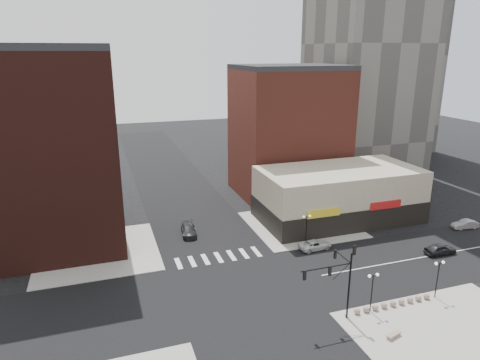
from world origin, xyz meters
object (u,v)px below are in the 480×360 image
street_lamp_ne (307,222)px  stone_bench (394,335)px  white_suv (315,245)px  silver_sedan (465,224)px  street_lamp_se_b (439,270)px  street_lamp_se_a (373,283)px  traffic_signal (339,273)px  dark_sedan_north (189,230)px  dark_sedan_east (440,249)px

street_lamp_ne → stone_bench: 20.39m
white_suv → silver_sedan: 24.15m
street_lamp_ne → silver_sedan: bearing=-5.6°
street_lamp_se_b → white_suv: bearing=113.8°
street_lamp_ne → silver_sedan: size_ratio=1.07×
street_lamp_se_b → white_suv: street_lamp_se_b is taller
street_lamp_se_a → street_lamp_ne: (1.00, 16.00, 0.00)m
street_lamp_ne → traffic_signal: bearing=-106.7°
traffic_signal → white_suv: 15.91m
silver_sedan → stone_bench: (-26.11, -17.70, -0.32)m
white_suv → dark_sedan_north: (-14.78, 9.88, 0.09)m
street_lamp_se_a → stone_bench: bearing=-95.1°
street_lamp_se_b → dark_sedan_north: bearing=131.0°
street_lamp_ne → dark_sedan_north: bearing=149.4°
street_lamp_se_b → dark_sedan_east: street_lamp_se_b is taller
street_lamp_ne → dark_sedan_north: size_ratio=0.86×
silver_sedan → stone_bench: silver_sedan is taller
street_lamp_ne → dark_sedan_east: street_lamp_ne is taller
street_lamp_se_b → silver_sedan: street_lamp_se_b is taller
street_lamp_se_b → stone_bench: (-8.37, -4.13, -2.97)m
silver_sedan → dark_sedan_north: dark_sedan_north is taller
traffic_signal → street_lamp_se_a: bearing=-2.6°
street_lamp_se_a → street_lamp_ne: size_ratio=1.00×
street_lamp_se_b → dark_sedan_east: size_ratio=1.00×
street_lamp_se_a → white_suv: size_ratio=0.94×
street_lamp_se_a → dark_sedan_north: size_ratio=0.86×
traffic_signal → dark_sedan_north: size_ratio=1.60×
dark_sedan_north → stone_bench: size_ratio=2.88×
silver_sedan → dark_sedan_east: bearing=-53.0°
street_lamp_se_b → silver_sedan: 22.49m
street_lamp_ne → silver_sedan: 25.00m
traffic_signal → street_lamp_se_a: traffic_signal is taller
street_lamp_se_b → white_suv: (-6.39, 14.50, -2.68)m
traffic_signal → stone_bench: (3.39, -4.30, -4.64)m
street_lamp_se_b → white_suv: 16.07m
street_lamp_se_a → stone_bench: size_ratio=2.46×
traffic_signal → street_lamp_ne: bearing=73.3°
dark_sedan_north → stone_bench: dark_sedan_north is taller
white_suv → dark_sedan_east: size_ratio=1.06×
traffic_signal → dark_sedan_east: traffic_signal is taller
silver_sedan → street_lamp_ne: bearing=-88.4°
dark_sedan_east → white_suv: bearing=67.2°
silver_sedan → street_lamp_se_a: bearing=-55.0°
street_lamp_ne → dark_sedan_north: 16.67m
silver_sedan → dark_sedan_north: size_ratio=0.80×
street_lamp_ne → street_lamp_se_a: bearing=-93.6°
street_lamp_se_a → silver_sedan: bearing=27.8°
traffic_signal → silver_sedan: size_ratio=2.00×
dark_sedan_east → dark_sedan_north: (-29.28, 16.32, -0.00)m
dark_sedan_north → traffic_signal: bearing=-62.4°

